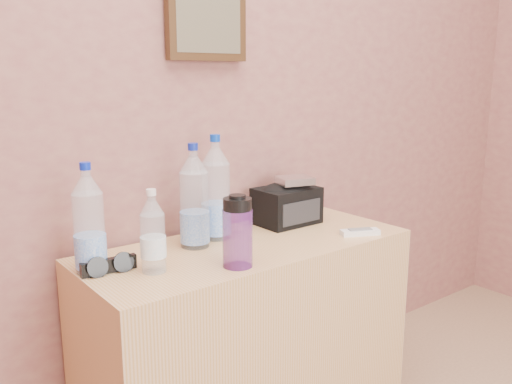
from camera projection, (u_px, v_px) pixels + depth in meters
picture_frame at (207, 22)px, 1.79m from camera, size 0.30×0.03×0.25m
dresser at (249, 340)px, 1.84m from camera, size 1.10×0.46×0.69m
pet_large_a at (89, 224)px, 1.49m from camera, size 0.08×0.08×0.31m
pet_large_b at (216, 193)px, 1.80m from camera, size 0.10×0.10×0.35m
pet_large_c at (194, 202)px, 1.71m from camera, size 0.09×0.09×0.33m
pet_small at (153, 236)px, 1.50m from camera, size 0.07×0.07×0.24m
nalgene_bottle at (238, 232)px, 1.54m from camera, size 0.09×0.09×0.21m
sunglasses at (109, 266)px, 1.51m from camera, size 0.16×0.07×0.04m
ac_remote at (360, 232)px, 1.87m from camera, size 0.14×0.10×0.02m
toiletry_bag at (287, 203)px, 2.00m from camera, size 0.23×0.16×0.15m
foil_packet at (295, 180)px, 1.97m from camera, size 0.14×0.13×0.03m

